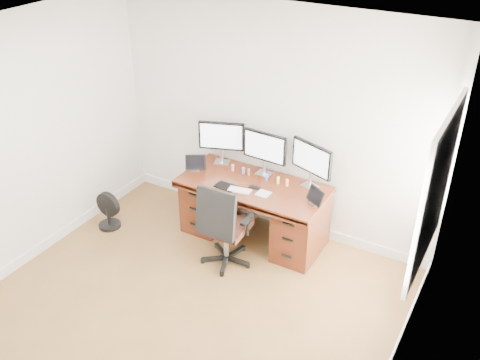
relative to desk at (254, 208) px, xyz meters
The scene contains 21 objects.
ground 1.87m from the desk, 90.00° to the right, with size 4.50×4.50×0.00m, color brown.
back_wall 1.04m from the desk, 90.00° to the left, with size 4.00×0.10×2.70m, color white.
right_wall 2.80m from the desk, 40.79° to the right, with size 0.10×4.50×2.70m.
desk is the anchor object (origin of this frame).
office_chair 0.62m from the desk, 93.91° to the right, with size 0.59×0.57×1.03m.
floor_fan 1.80m from the desk, 157.07° to the right, with size 0.32×0.27×0.47m.
monitor_left 0.93m from the desk, 157.68° to the left, with size 0.53×0.22×0.53m.
monitor_center 0.72m from the desk, 90.02° to the left, with size 0.55×0.15×0.53m.
monitor_right 0.93m from the desk, 22.32° to the left, with size 0.53×0.22×0.53m.
tablet_left 0.87m from the desk, behind, with size 0.24×0.18×0.19m.
tablet_right 0.89m from the desk, ahead, with size 0.24×0.19×0.19m.
keyboard 0.43m from the desk, 103.04° to the right, with size 0.26×0.11×0.01m, color white.
trackpad 0.44m from the desk, 39.87° to the right, with size 0.14×0.14×0.01m, color silver.
drawing_tablet 0.49m from the desk, 134.44° to the right, with size 0.25×0.16×0.01m, color black.
phone 0.37m from the desk, 59.20° to the right, with size 0.14×0.07×0.01m, color black.
figurine_pink 0.55m from the desk, 161.45° to the left, with size 0.04×0.04×0.09m.
figurine_purple 0.47m from the desk, 150.78° to the left, with size 0.04×0.04×0.09m.
figurine_brown 0.44m from the desk, 139.50° to the left, with size 0.04×0.04×0.09m.
figurine_blue 0.43m from the desk, 52.16° to the left, with size 0.04×0.04×0.09m.
figurine_yellow 0.48m from the desk, 26.38° to the left, with size 0.04×0.04×0.09m.
figurine_orange 0.55m from the desk, 18.65° to the left, with size 0.04×0.04×0.09m.
Camera 1 is at (2.47, -2.82, 3.80)m, focal length 40.00 mm.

